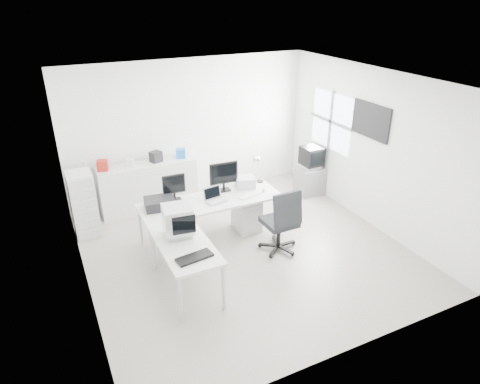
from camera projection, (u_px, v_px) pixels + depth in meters
name	position (u px, v px, depth m)	size (l,w,h in m)	color
floor	(245.00, 250.00, 7.16)	(5.00, 5.00, 0.01)	beige
ceiling	(246.00, 81.00, 5.95)	(5.00, 5.00, 0.01)	white
back_wall	(190.00, 130.00, 8.58)	(5.00, 0.02, 2.80)	silver
left_wall	(74.00, 206.00, 5.57)	(0.02, 5.00, 2.80)	silver
right_wall	(372.00, 149.00, 7.54)	(0.02, 5.00, 2.80)	silver
window	(331.00, 121.00, 8.42)	(0.02, 1.20, 1.10)	white
wall_picture	(371.00, 121.00, 7.39)	(0.04, 0.90, 0.60)	black
main_desk	(212.00, 220.00, 7.35)	(2.40, 0.80, 0.75)	silver
side_desk	(186.00, 266.00, 6.12)	(0.70, 1.40, 0.75)	silver
drawer_pedestal	(247.00, 214.00, 7.70)	(0.40, 0.50, 0.60)	silver
inkjet_printer	(160.00, 203.00, 6.90)	(0.47, 0.37, 0.17)	black
lcd_monitor_small	(174.00, 188.00, 7.07)	(0.38, 0.22, 0.48)	black
lcd_monitor_large	(224.00, 177.00, 7.41)	(0.51, 0.20, 0.53)	black
laptop	(216.00, 196.00, 7.08)	(0.31, 0.32, 0.21)	#B7B7BA
white_keyboard	(249.00, 196.00, 7.32)	(0.39, 0.12, 0.02)	silver
white_mouse	(263.00, 190.00, 7.46)	(0.06, 0.06, 0.06)	silver
laser_printer	(245.00, 182.00, 7.62)	(0.33, 0.29, 0.19)	#B1B1B1
desk_lamp	(260.00, 170.00, 7.76)	(0.16, 0.16, 0.47)	silver
crt_monitor	(178.00, 222.00, 6.06)	(0.39, 0.39, 0.45)	#B7B7BA
black_keyboard	(194.00, 257.00, 5.63)	(0.49, 0.20, 0.03)	black
office_chair	(279.00, 219.00, 6.96)	(0.66, 0.66, 1.15)	#272A2C
tv_cabinet	(310.00, 181.00, 9.03)	(0.54, 0.44, 0.58)	slate
crt_tv	(312.00, 158.00, 8.81)	(0.50, 0.48, 0.45)	black
sideboard	(148.00, 186.00, 8.38)	(1.89, 0.47, 0.94)	silver
clutter_box_a	(103.00, 165.00, 7.82)	(0.19, 0.17, 0.19)	#A02016
clutter_box_b	(130.00, 162.00, 8.02)	(0.14, 0.12, 0.14)	silver
clutter_box_c	(156.00, 157.00, 8.21)	(0.20, 0.18, 0.20)	black
clutter_box_d	(181.00, 153.00, 8.41)	(0.18, 0.16, 0.18)	blue
clutter_bottle	(85.00, 167.00, 7.72)	(0.07, 0.07, 0.22)	silver
filing_cabinet	(84.00, 204.00, 7.39)	(0.41, 0.49, 1.18)	silver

